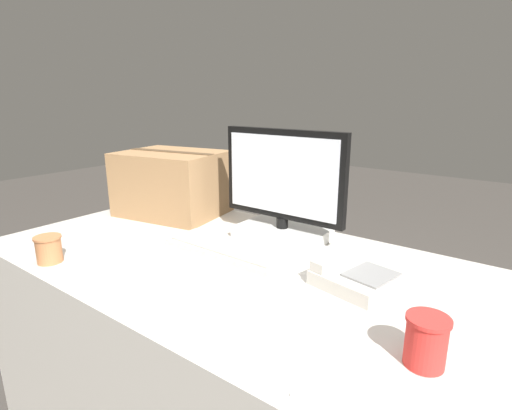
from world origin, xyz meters
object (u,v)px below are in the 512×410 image
(keyboard, at_px, (227,250))
(desk_phone, at_px, (357,275))
(monitor, at_px, (282,196))
(paper_cup_right, at_px, (426,341))
(spoon, at_px, (355,410))
(paper_cup_left, at_px, (49,249))
(cardboard_box, at_px, (172,183))

(keyboard, bearing_deg, desk_phone, 7.33)
(monitor, distance_m, paper_cup_right, 0.77)
(monitor, height_order, keyboard, monitor)
(monitor, xyz_separation_m, keyboard, (-0.07, -0.23, -0.15))
(monitor, bearing_deg, spoon, -48.39)
(monitor, distance_m, spoon, 0.87)
(paper_cup_left, xyz_separation_m, paper_cup_right, (1.10, 0.19, 0.01))
(monitor, distance_m, desk_phone, 0.44)
(keyboard, height_order, paper_cup_left, paper_cup_left)
(keyboard, relative_size, spoon, 2.74)
(monitor, distance_m, keyboard, 0.29)
(desk_phone, relative_size, paper_cup_left, 2.90)
(paper_cup_right, bearing_deg, cardboard_box, 160.59)
(monitor, relative_size, paper_cup_left, 5.64)
(cardboard_box, bearing_deg, spoon, -28.56)
(paper_cup_left, bearing_deg, monitor, 53.05)
(paper_cup_left, height_order, paper_cup_right, paper_cup_right)
(monitor, xyz_separation_m, paper_cup_right, (0.63, -0.44, -0.11))
(desk_phone, xyz_separation_m, paper_cup_left, (-0.85, -0.45, 0.02))
(desk_phone, relative_size, cardboard_box, 0.52)
(desk_phone, height_order, paper_cup_left, paper_cup_left)
(paper_cup_left, bearing_deg, spoon, -0.34)
(monitor, relative_size, paper_cup_right, 4.68)
(keyboard, distance_m, spoon, 0.75)
(cardboard_box, bearing_deg, keyboard, -23.21)
(cardboard_box, bearing_deg, desk_phone, -9.99)
(paper_cup_left, xyz_separation_m, cardboard_box, (-0.10, 0.62, 0.10))
(monitor, distance_m, cardboard_box, 0.58)
(spoon, bearing_deg, keyboard, 130.19)
(desk_phone, height_order, spoon, desk_phone)
(paper_cup_left, relative_size, spoon, 0.52)
(paper_cup_left, height_order, spoon, paper_cup_left)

